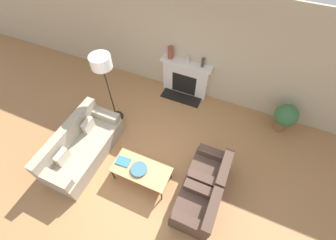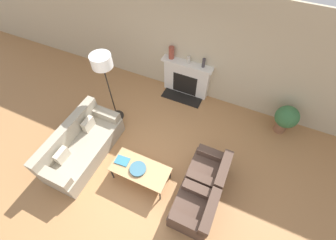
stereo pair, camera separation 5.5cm
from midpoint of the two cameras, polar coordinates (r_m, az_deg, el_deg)
The scene contains 14 objects.
ground_plane at distance 5.16m, azimuth -5.65°, elevation -14.76°, with size 18.00×18.00×0.00m, color #A87547.
wall_back at distance 5.84m, azimuth 7.91°, elevation 17.58°, with size 18.00×0.06×2.90m.
fireplace at distance 6.35m, azimuth 4.87°, elevation 10.42°, with size 1.39×0.59×1.05m.
couch at distance 5.50m, azimuth -20.78°, elevation -6.19°, with size 0.88×1.99×0.87m.
armchair_near at distance 4.62m, azimuth 7.11°, elevation -21.82°, with size 0.75×0.81×0.77m.
armchair_far at distance 4.94m, azimuth 10.58°, elevation -12.90°, with size 0.75×0.81×0.77m.
coffee_table at distance 4.80m, azimuth -6.75°, elevation -12.37°, with size 1.22×0.58×0.45m.
bowl at distance 4.74m, azimuth -7.31°, elevation -12.18°, with size 0.34×0.34×0.05m.
book at distance 4.90m, azimuth -11.22°, elevation -10.10°, with size 0.30×0.23×0.02m.
floor_lamp at distance 5.05m, azimuth -15.92°, elevation 12.92°, with size 0.45×0.45×1.96m.
mantel_vase_left at distance 6.05m, azimuth 1.15°, elevation 16.72°, with size 0.14×0.14×0.33m.
mantel_vase_center_left at distance 5.95m, azimuth 5.55°, elevation 14.98°, with size 0.08×0.08×0.19m.
mantel_vase_center_right at distance 5.85m, azimuth 9.30°, elevation 14.11°, with size 0.08×0.08×0.24m.
potted_plant at distance 6.11m, azimuth 28.06°, elevation 0.45°, with size 0.55×0.55×0.81m.
Camera 2 is at (1.30, -1.61, 4.73)m, focal length 24.00 mm.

